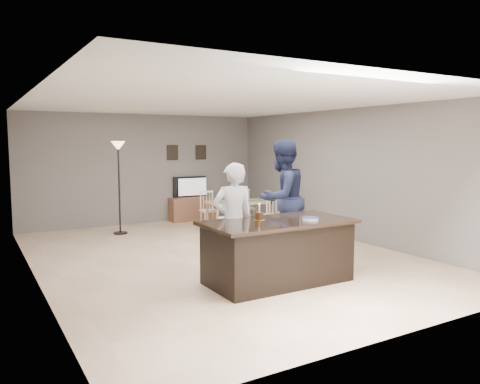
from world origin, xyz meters
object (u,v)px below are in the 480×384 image
television (191,187)px  birthday_cake (259,216)px  kitchen_island (278,251)px  dining_table (238,206)px  man (282,198)px  plate_stack (310,219)px  woman (233,220)px  tv_console (193,209)px  floor_lamp (119,162)px

television → birthday_cake: 5.64m
kitchen_island → television: size_ratio=2.35×
birthday_cake → dining_table: bearing=64.3°
man → plate_stack: size_ratio=8.77×
woman → tv_console: bearing=-96.7°
floor_lamp → man: bearing=-61.4°
tv_console → floor_lamp: floor_lamp is taller
dining_table → floor_lamp: bearing=165.2°
television → man: (-0.25, -4.40, 0.17)m
television → plate_stack: bearing=82.4°
television → floor_lamp: 2.44m
television → woman: woman is taller
man → floor_lamp: 3.99m
dining_table → floor_lamp: floor_lamp is taller
birthday_cake → plate_stack: 0.73m
man → plate_stack: 1.55m
man → birthday_cake: man is taller
floor_lamp → tv_console: bearing=21.9°
man → plate_stack: bearing=55.4°
tv_console → birthday_cake: bearing=-104.6°
plate_stack → floor_lamp: bearing=105.4°
man → kitchen_island: bearing=38.2°
kitchen_island → plate_stack: size_ratio=9.14×
television → birthday_cake: size_ratio=3.82×
kitchen_island → woman: woman is taller
tv_console → television: (0.00, 0.07, 0.56)m
woman → birthday_cake: woman is taller
kitchen_island → birthday_cake: 0.57m
woman → man: (1.37, 0.69, 0.18)m
kitchen_island → floor_lamp: size_ratio=1.06×
television → woman: (-1.62, -5.09, -0.01)m
plate_stack → dining_table: bearing=74.4°
plate_stack → woman: bearing=137.8°
woman → plate_stack: size_ratio=7.28×
dining_table → tv_console: bearing=106.3°
woman → birthday_cake: 0.44m
tv_console → birthday_cake: 5.61m
tv_console → plate_stack: size_ratio=5.10×
birthday_cake → television: bearing=75.6°
kitchen_island → tv_console: bearing=77.8°
birthday_cake → tv_console: bearing=75.4°
television → dining_table: (0.32, -1.87, -0.32)m
man → floor_lamp: bearing=-75.7°
kitchen_island → birthday_cake: (-0.20, 0.18, 0.50)m
tv_console → plate_stack: (-0.79, -5.78, 0.62)m
floor_lamp → kitchen_island: bearing=-78.7°
television → woman: 5.34m
woman → plate_stack: bearing=149.0°
man → dining_table: bearing=-117.1°
tv_console → plate_stack: bearing=-97.7°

